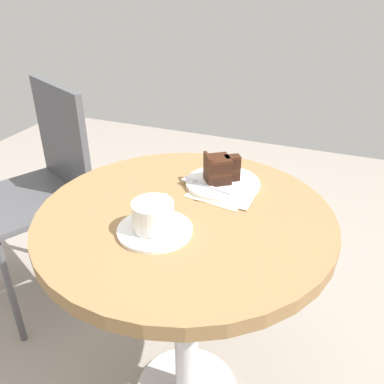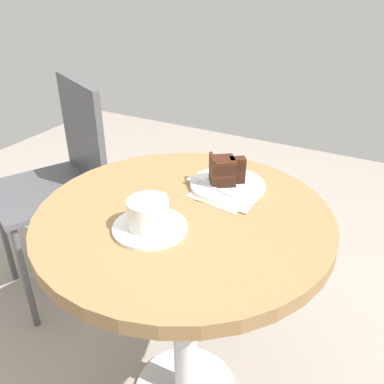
% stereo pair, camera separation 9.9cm
% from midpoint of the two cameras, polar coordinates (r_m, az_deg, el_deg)
% --- Properties ---
extents(cafe_table, '(0.72, 0.72, 0.69)m').
position_cam_midpoint_polar(cafe_table, '(1.05, -3.64, -8.32)').
color(cafe_table, olive).
rests_on(cafe_table, ground).
extents(saucer, '(0.17, 0.17, 0.01)m').
position_cam_midpoint_polar(saucer, '(0.92, -8.32, -5.40)').
color(saucer, white).
rests_on(saucer, cafe_table).
extents(coffee_cup, '(0.13, 0.09, 0.07)m').
position_cam_midpoint_polar(coffee_cup, '(0.90, -8.57, -3.27)').
color(coffee_cup, white).
rests_on(coffee_cup, saucer).
extents(teaspoon, '(0.08, 0.09, 0.00)m').
position_cam_midpoint_polar(teaspoon, '(0.88, -9.43, -6.90)').
color(teaspoon, silver).
rests_on(teaspoon, saucer).
extents(cake_plate, '(0.20, 0.20, 0.01)m').
position_cam_midpoint_polar(cake_plate, '(1.10, 1.76, 1.19)').
color(cake_plate, white).
rests_on(cake_plate, cafe_table).
extents(cake_slice, '(0.09, 0.10, 0.08)m').
position_cam_midpoint_polar(cake_slice, '(1.08, 1.31, 3.17)').
color(cake_slice, black).
rests_on(cake_slice, cake_plate).
extents(fork, '(0.05, 0.15, 0.00)m').
position_cam_midpoint_polar(fork, '(1.08, -1.37, 1.07)').
color(fork, silver).
rests_on(fork, cake_plate).
extents(napkin, '(0.17, 0.17, 0.00)m').
position_cam_midpoint_polar(napkin, '(1.06, 2.08, -0.06)').
color(napkin, beige).
rests_on(napkin, cafe_table).
extents(cafe_chair, '(0.51, 0.51, 0.86)m').
position_cam_midpoint_polar(cafe_chair, '(1.61, -21.77, 1.67)').
color(cafe_chair, '#4C4C51').
rests_on(cafe_chair, ground).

